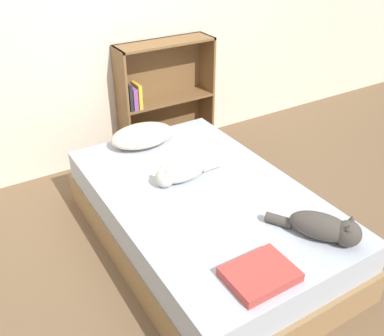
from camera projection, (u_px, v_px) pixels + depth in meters
name	position (u px, v px, depth m)	size (l,w,h in m)	color
ground_plane	(203.00, 242.00, 2.98)	(8.00, 8.00, 0.00)	brown
wall_back	(106.00, 17.00, 3.40)	(8.00, 0.06, 2.50)	silver
bed	(203.00, 218.00, 2.87)	(1.23, 1.98, 0.43)	#99754C
pillow	(142.00, 135.00, 3.27)	(0.49, 0.33, 0.15)	beige
cat_light	(181.00, 172.00, 2.84)	(0.51, 0.19, 0.15)	beige
cat_dark	(326.00, 228.00, 2.34)	(0.35, 0.48, 0.17)	#47423D
bookshelf	(162.00, 97.00, 3.87)	(0.87, 0.26, 1.04)	brown
blanket_fold	(260.00, 274.00, 2.10)	(0.34, 0.26, 0.05)	#B2423D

